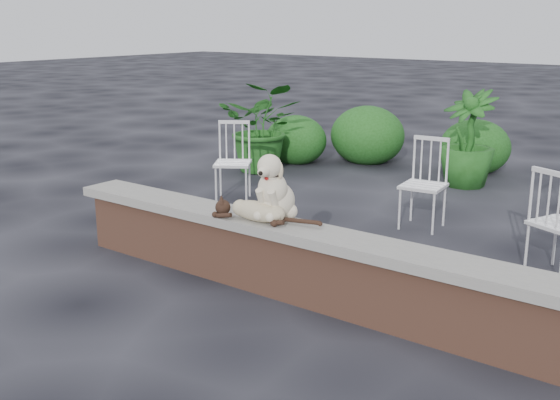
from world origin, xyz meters
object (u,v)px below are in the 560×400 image
Objects in this scene: chair_a at (233,162)px; chair_b at (423,184)px; potted_plant_a at (263,127)px; potted_plant_b at (468,138)px; cat at (257,210)px; dog at (276,185)px.

chair_b is at bearing -25.14° from chair_a.
potted_plant_a is (-3.03, 1.14, 0.18)m from chair_b.
potted_plant_b is (2.68, 0.90, -0.02)m from potted_plant_a.
potted_plant_a is at bearing 82.24° from chair_a.
potted_plant_a is at bearing 117.59° from cat.
cat is 4.41m from potted_plant_a.
chair_a and chair_b have the same top height.
chair_a is 0.75× the size of potted_plant_b.
cat is (-0.08, -0.15, -0.19)m from dog.
chair_a is at bearing 124.60° from cat.
cat is at bearing -89.68° from potted_plant_b.
potted_plant_a is at bearing -161.51° from potted_plant_b.
chair_b is 3.24m from potted_plant_a.
dog is 4.35m from potted_plant_a.
potted_plant_b is at bearing 80.17° from cat.
dog is at bearing -102.88° from chair_b.
chair_a is 2.34m from chair_b.
chair_a is at bearing 127.94° from dog.
potted_plant_b reaches higher than dog.
dog is 0.44× the size of potted_plant_b.
dog is at bearing 51.78° from cat.
dog is at bearing -75.21° from chair_a.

